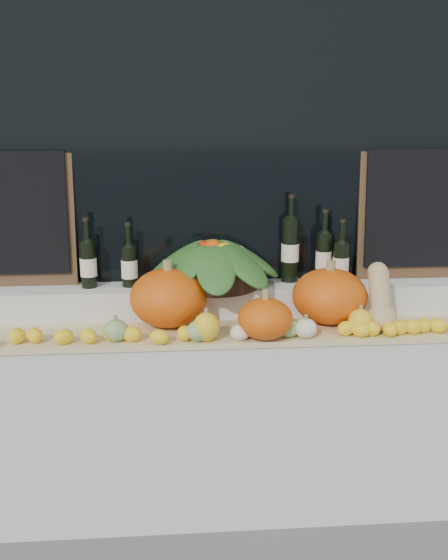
# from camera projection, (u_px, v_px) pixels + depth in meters

# --- Properties ---
(storefront_facade) EXTENTS (7.00, 0.94, 4.50)m
(storefront_facade) POSITION_uv_depth(u_px,v_px,m) (212.00, 28.00, 3.19)
(storefront_facade) COLOR beige
(storefront_facade) RESTS_ON ground
(display_sill) EXTENTS (2.30, 0.55, 0.88)m
(display_sill) POSITION_uv_depth(u_px,v_px,m) (223.00, 414.00, 2.96)
(display_sill) COLOR silver
(display_sill) RESTS_ON ground
(rear_tier) EXTENTS (2.30, 0.25, 0.16)m
(rear_tier) POSITION_uv_depth(u_px,v_px,m) (220.00, 300.00, 2.97)
(rear_tier) COLOR silver
(rear_tier) RESTS_ON display_sill
(straw_bedding) EXTENTS (2.10, 0.32, 0.02)m
(straw_bedding) POSITION_uv_depth(u_px,v_px,m) (225.00, 333.00, 2.72)
(straw_bedding) COLOR tan
(straw_bedding) RESTS_ON display_sill
(pumpkin_left) EXTENTS (0.40, 0.40, 0.26)m
(pumpkin_left) POSITION_uv_depth(u_px,v_px,m) (168.00, 298.00, 2.75)
(pumpkin_left) COLOR #E2570B
(pumpkin_left) RESTS_ON straw_bedding
(pumpkin_right) EXTENTS (0.43, 0.43, 0.25)m
(pumpkin_right) POSITION_uv_depth(u_px,v_px,m) (329.00, 296.00, 2.79)
(pumpkin_right) COLOR #E2570B
(pumpkin_right) RESTS_ON straw_bedding
(pumpkin_center) EXTENTS (0.24, 0.24, 0.17)m
(pumpkin_center) POSITION_uv_depth(u_px,v_px,m) (265.00, 319.00, 2.60)
(pumpkin_center) COLOR #E2570B
(pumpkin_center) RESTS_ON straw_bedding
(butternut_squash) EXTENTS (0.13, 0.20, 0.28)m
(butternut_squash) POSITION_uv_depth(u_px,v_px,m) (380.00, 300.00, 2.72)
(butternut_squash) COLOR tan
(butternut_squash) RESTS_ON straw_bedding
(decorative_gourds) EXTENTS (1.14, 0.14, 0.14)m
(decorative_gourds) POSITION_uv_depth(u_px,v_px,m) (245.00, 327.00, 2.61)
(decorative_gourds) COLOR #2D691F
(decorative_gourds) RESTS_ON straw_bedding
(lemon_heap) EXTENTS (2.20, 0.16, 0.06)m
(lemon_heap) POSITION_uv_depth(u_px,v_px,m) (227.00, 332.00, 2.60)
(lemon_heap) COLOR yellow
(lemon_heap) RESTS_ON straw_bedding
(produce_bowl) EXTENTS (0.66, 0.66, 0.23)m
(produce_bowl) POSITION_uv_depth(u_px,v_px,m) (213.00, 263.00, 2.90)
(produce_bowl) COLOR black
(produce_bowl) RESTS_ON rear_tier
(wine_bottle_far_left) EXTENTS (0.08, 0.08, 0.33)m
(wine_bottle_far_left) POSITION_uv_depth(u_px,v_px,m) (88.00, 264.00, 2.87)
(wine_bottle_far_left) COLOR black
(wine_bottle_far_left) RESTS_ON rear_tier
(wine_bottle_near_left) EXTENTS (0.08, 0.08, 0.30)m
(wine_bottle_near_left) POSITION_uv_depth(u_px,v_px,m) (129.00, 266.00, 2.89)
(wine_bottle_near_left) COLOR black
(wine_bottle_near_left) RESTS_ON rear_tier
(wine_bottle_tall) EXTENTS (0.08, 0.08, 0.42)m
(wine_bottle_tall) POSITION_uv_depth(u_px,v_px,m) (290.00, 249.00, 2.96)
(wine_bottle_tall) COLOR black
(wine_bottle_tall) RESTS_ON rear_tier
(wine_bottle_near_right) EXTENTS (0.08, 0.08, 0.35)m
(wine_bottle_near_right) POSITION_uv_depth(u_px,v_px,m) (324.00, 257.00, 2.96)
(wine_bottle_near_right) COLOR black
(wine_bottle_near_right) RESTS_ON rear_tier
(wine_bottle_far_right) EXTENTS (0.08, 0.08, 0.31)m
(wine_bottle_far_right) POSITION_uv_depth(u_px,v_px,m) (341.00, 263.00, 2.92)
(wine_bottle_far_right) COLOR black
(wine_bottle_far_right) RESTS_ON rear_tier
(chalkboard_left) EXTENTS (0.50, 0.08, 0.62)m
(chalkboard_left) POSITION_uv_depth(u_px,v_px,m) (19.00, 217.00, 2.85)
(chalkboard_left) COLOR #4C331E
(chalkboard_left) RESTS_ON rear_tier
(chalkboard_right) EXTENTS (0.50, 0.08, 0.62)m
(chalkboard_right) POSITION_uv_depth(u_px,v_px,m) (410.00, 212.00, 2.99)
(chalkboard_right) COLOR #4C331E
(chalkboard_right) RESTS_ON rear_tier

